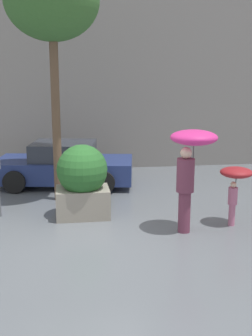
{
  "coord_description": "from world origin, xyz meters",
  "views": [
    {
      "loc": [
        -0.33,
        -7.53,
        3.09
      ],
      "look_at": [
        0.95,
        1.6,
        1.05
      ],
      "focal_mm": 45.0,
      "sensor_mm": 36.0,
      "label": 1
    }
  ],
  "objects_px": {
    "person_child": "(236,178)",
    "parked_car_near": "(64,165)",
    "planter_box": "(82,180)",
    "person_adult": "(191,156)",
    "street_tree": "(52,2)"
  },
  "relations": [
    {
      "from": "street_tree",
      "to": "planter_box",
      "type": "bearing_deg",
      "value": -68.04
    },
    {
      "from": "person_child",
      "to": "parked_car_near",
      "type": "height_order",
      "value": "person_child"
    },
    {
      "from": "planter_box",
      "to": "person_child",
      "type": "relative_size",
      "value": 1.31
    },
    {
      "from": "person_adult",
      "to": "parked_car_near",
      "type": "bearing_deg",
      "value": 111.1
    },
    {
      "from": "planter_box",
      "to": "street_tree",
      "type": "bearing_deg",
      "value": 111.96
    },
    {
      "from": "planter_box",
      "to": "parked_car_near",
      "type": "xyz_separation_m",
      "value": [
        -0.41,
        2.84,
        -0.26
      ]
    },
    {
      "from": "parked_car_near",
      "to": "street_tree",
      "type": "distance_m",
      "value": 4.42
    },
    {
      "from": "planter_box",
      "to": "parked_car_near",
      "type": "bearing_deg",
      "value": 98.25
    },
    {
      "from": "person_child",
      "to": "parked_car_near",
      "type": "bearing_deg",
      "value": 96.77
    },
    {
      "from": "person_child",
      "to": "person_adult",
      "type": "bearing_deg",
      "value": 157.18
    },
    {
      "from": "parked_car_near",
      "to": "street_tree",
      "type": "bearing_deg",
      "value": -176.2
    },
    {
      "from": "planter_box",
      "to": "person_child",
      "type": "xyz_separation_m",
      "value": [
        3.12,
        -0.99,
        0.18
      ]
    },
    {
      "from": "person_child",
      "to": "planter_box",
      "type": "bearing_deg",
      "value": 126.52
    },
    {
      "from": "planter_box",
      "to": "street_tree",
      "type": "distance_m",
      "value": 4.18
    },
    {
      "from": "person_adult",
      "to": "parked_car_near",
      "type": "xyz_separation_m",
      "value": [
        -2.48,
        4.07,
        -0.99
      ]
    }
  ]
}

